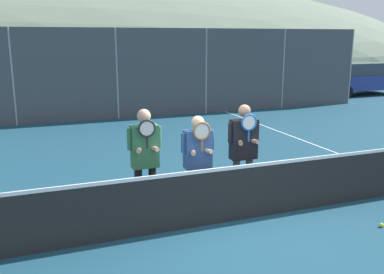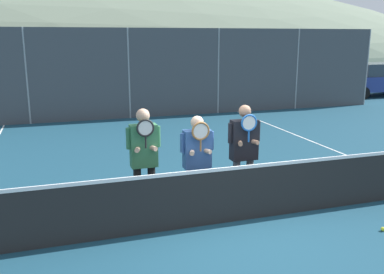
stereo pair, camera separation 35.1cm
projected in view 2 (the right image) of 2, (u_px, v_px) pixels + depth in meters
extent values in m
plane|color=navy|center=(233.00, 221.00, 7.12)|extent=(120.00, 120.00, 0.00)
ellipsoid|color=slate|center=(75.00, 62.00, 51.36)|extent=(99.43, 55.24, 19.33)
cube|color=beige|center=(89.00, 69.00, 21.51)|extent=(21.58, 5.00, 2.86)
cube|color=#3D4247|center=(87.00, 36.00, 21.14)|extent=(22.08, 5.50, 0.36)
cylinder|color=gray|center=(27.00, 77.00, 14.74)|extent=(0.06, 0.06, 3.33)
cylinder|color=gray|center=(129.00, 74.00, 15.81)|extent=(0.06, 0.06, 3.33)
cylinder|color=gray|center=(218.00, 72.00, 16.88)|extent=(0.06, 0.06, 3.33)
cylinder|color=gray|center=(297.00, 69.00, 17.95)|extent=(0.06, 0.06, 3.33)
cylinder|color=gray|center=(367.00, 68.00, 19.02)|extent=(0.06, 0.06, 3.33)
cube|color=#42474C|center=(129.00, 74.00, 15.81)|extent=(21.32, 0.02, 3.33)
cube|color=black|center=(234.00, 196.00, 7.02)|extent=(11.70, 0.02, 0.91)
cube|color=white|center=(234.00, 168.00, 6.91)|extent=(11.70, 0.03, 0.06)
cube|color=white|center=(343.00, 154.00, 11.23)|extent=(0.05, 16.00, 0.01)
cylinder|color=black|center=(138.00, 193.00, 7.17)|extent=(0.13, 0.13, 0.90)
cylinder|color=black|center=(152.00, 191.00, 7.24)|extent=(0.13, 0.13, 0.90)
cube|color=#337047|center=(144.00, 146.00, 7.02)|extent=(0.44, 0.22, 0.71)
sphere|color=tan|center=(143.00, 115.00, 6.90)|extent=(0.22, 0.22, 0.22)
cylinder|color=#337047|center=(129.00, 139.00, 6.91)|extent=(0.08, 0.08, 0.35)
cylinder|color=#337047|center=(158.00, 136.00, 7.06)|extent=(0.08, 0.08, 0.35)
cylinder|color=tan|center=(138.00, 149.00, 6.91)|extent=(0.16, 0.27, 0.08)
cylinder|color=tan|center=(151.00, 147.00, 6.97)|extent=(0.16, 0.27, 0.08)
cylinder|color=black|center=(146.00, 142.00, 6.83)|extent=(0.03, 0.03, 0.20)
torus|color=black|center=(145.00, 128.00, 6.78)|extent=(0.29, 0.03, 0.29)
cylinder|color=silver|center=(145.00, 128.00, 6.78)|extent=(0.24, 0.00, 0.24)
cylinder|color=white|center=(190.00, 191.00, 7.34)|extent=(0.13, 0.13, 0.83)
cylinder|color=white|center=(204.00, 190.00, 7.42)|extent=(0.13, 0.13, 0.83)
cube|color=#335693|center=(197.00, 149.00, 7.21)|extent=(0.46, 0.22, 0.65)
sphere|color=#DBB293|center=(197.00, 122.00, 7.10)|extent=(0.22, 0.22, 0.22)
cylinder|color=#335693|center=(183.00, 143.00, 7.10)|extent=(0.08, 0.08, 0.32)
cylinder|color=#335693|center=(211.00, 141.00, 7.26)|extent=(0.08, 0.08, 0.32)
cylinder|color=#DBB293|center=(192.00, 152.00, 7.09)|extent=(0.16, 0.27, 0.08)
cylinder|color=#DBB293|center=(205.00, 150.00, 7.16)|extent=(0.16, 0.27, 0.08)
cylinder|color=#936033|center=(201.00, 145.00, 7.02)|extent=(0.03, 0.03, 0.20)
torus|color=#936033|center=(201.00, 131.00, 6.96)|extent=(0.31, 0.03, 0.31)
cylinder|color=silver|center=(201.00, 131.00, 6.96)|extent=(0.26, 0.00, 0.26)
cylinder|color=#56565B|center=(236.00, 184.00, 7.59)|extent=(0.13, 0.13, 0.90)
cylinder|color=#56565B|center=(249.00, 183.00, 7.67)|extent=(0.13, 0.13, 0.90)
cube|color=black|center=(244.00, 140.00, 7.44)|extent=(0.47, 0.22, 0.71)
sphere|color=#997056|center=(245.00, 111.00, 7.33)|extent=(0.22, 0.22, 0.22)
cylinder|color=black|center=(230.00, 133.00, 7.33)|extent=(0.08, 0.08, 0.35)
cylinder|color=black|center=(258.00, 131.00, 7.49)|extent=(0.08, 0.08, 0.35)
cylinder|color=#997056|center=(240.00, 142.00, 7.33)|extent=(0.16, 0.27, 0.08)
cylinder|color=#997056|center=(252.00, 141.00, 7.40)|extent=(0.16, 0.27, 0.08)
cylinder|color=#1E5BAD|center=(249.00, 136.00, 7.25)|extent=(0.03, 0.03, 0.20)
torus|color=#1E5BAD|center=(249.00, 123.00, 7.20)|extent=(0.30, 0.03, 0.30)
cylinder|color=silver|center=(249.00, 123.00, 7.20)|extent=(0.24, 0.00, 0.24)
cylinder|color=black|center=(14.00, 108.00, 16.54)|extent=(0.60, 0.16, 0.60)
cylinder|color=black|center=(17.00, 102.00, 18.16)|extent=(0.60, 0.16, 0.60)
cube|color=#B2B7BC|center=(98.00, 93.00, 17.91)|extent=(4.21, 1.88, 0.82)
cube|color=#2D3842|center=(97.00, 75.00, 17.74)|extent=(2.32, 1.73, 0.67)
cylinder|color=black|center=(134.00, 104.00, 17.53)|extent=(0.60, 0.16, 0.60)
cylinder|color=black|center=(127.00, 98.00, 19.31)|extent=(0.60, 0.16, 0.60)
cylinder|color=black|center=(65.00, 108.00, 16.70)|extent=(0.60, 0.16, 0.60)
cylinder|color=black|center=(64.00, 101.00, 18.48)|extent=(0.60, 0.16, 0.60)
cube|color=maroon|center=(201.00, 89.00, 19.32)|extent=(4.21, 1.87, 0.79)
cube|color=#2D3842|center=(202.00, 73.00, 19.16)|extent=(2.31, 1.72, 0.64)
cylinder|color=black|center=(238.00, 99.00, 18.94)|extent=(0.60, 0.16, 0.60)
cylinder|color=black|center=(222.00, 94.00, 20.71)|extent=(0.60, 0.16, 0.60)
cylinder|color=black|center=(178.00, 102.00, 18.12)|extent=(0.60, 0.16, 0.60)
cylinder|color=black|center=(167.00, 96.00, 19.89)|extent=(0.60, 0.16, 0.60)
cube|color=silver|center=(290.00, 85.00, 21.00)|extent=(4.41, 1.74, 0.78)
cube|color=#2D3842|center=(291.00, 71.00, 20.83)|extent=(2.42, 1.61, 0.64)
cylinder|color=black|center=(325.00, 94.00, 20.69)|extent=(0.60, 0.16, 0.60)
cylinder|color=black|center=(305.00, 90.00, 22.34)|extent=(0.60, 0.16, 0.60)
cylinder|color=black|center=(273.00, 96.00, 19.83)|extent=(0.60, 0.16, 0.60)
cylinder|color=black|center=(255.00, 92.00, 21.48)|extent=(0.60, 0.16, 0.60)
cube|color=navy|center=(376.00, 83.00, 22.20)|extent=(4.51, 1.84, 0.75)
cube|color=#2D3842|center=(377.00, 69.00, 22.04)|extent=(2.48, 1.70, 0.62)
cylinder|color=black|center=(364.00, 93.00, 20.97)|extent=(0.60, 0.16, 0.60)
cylinder|color=black|center=(340.00, 89.00, 22.72)|extent=(0.60, 0.16, 0.60)
sphere|color=#CCDB33|center=(383.00, 229.00, 6.76)|extent=(0.07, 0.07, 0.07)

